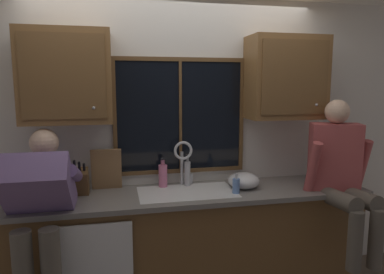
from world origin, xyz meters
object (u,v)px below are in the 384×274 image
cutting_board (106,169)px  bottle_green_glass (187,173)px  knife_block (81,182)px  bottle_tall_clear (163,175)px  mixing_bowl (244,181)px  soap_dispenser (236,185)px  person_sitting_on_counter (341,170)px  person_standing (40,212)px

cutting_board → bottle_green_glass: (0.69, -0.03, -0.06)m
knife_block → bottle_tall_clear: size_ratio=1.27×
mixing_bowl → bottle_tall_clear: 0.70m
knife_block → soap_dispenser: 1.25m
mixing_bowl → person_sitting_on_counter: bearing=-21.7°
person_sitting_on_counter → soap_dispenser: (-0.85, 0.15, -0.12)m
person_sitting_on_counter → bottle_green_glass: bearing=159.4°
cutting_board → soap_dispenser: 1.09m
cutting_board → bottle_green_glass: bearing=-2.8°
cutting_board → soap_dispenser: bearing=-17.7°
mixing_bowl → person_standing: bearing=-169.4°
person_standing → bottle_green_glass: 1.22m
bottle_green_glass → person_standing: bearing=-158.0°
person_standing → soap_dispenser: size_ratio=8.58×
person_standing → bottle_green_glass: person_standing is taller
soap_dispenser → bottle_tall_clear: bearing=150.8°
mixing_bowl → bottle_tall_clear: bottle_tall_clear is taller
mixing_bowl → soap_dispenser: soap_dispenser is taller
knife_block → soap_dispenser: size_ratio=1.87×
person_standing → knife_block: person_standing is taller
cutting_board → person_standing: bearing=-132.0°
knife_block → bottle_green_glass: size_ratio=1.14×
person_standing → mixing_bowl: person_standing is taller
cutting_board → bottle_tall_clear: bearing=-2.1°
knife_block → cutting_board: 0.24m
soap_dispenser → bottle_green_glass: bottle_green_glass is taller
soap_dispenser → person_standing: bearing=-173.8°
cutting_board → soap_dispenser: cutting_board is taller
soap_dispenser → bottle_green_glass: bearing=139.3°
knife_block → cutting_board: cutting_board is taller
person_standing → mixing_bowl: (1.59, 0.30, 0.05)m
person_sitting_on_counter → soap_dispenser: 0.87m
person_standing → cutting_board: person_standing is taller
knife_block → person_sitting_on_counter: bearing=-10.1°
mixing_bowl → bottle_tall_clear: (-0.68, 0.17, 0.04)m
mixing_bowl → soap_dispenser: 0.18m
knife_block → bottle_tall_clear: (0.67, 0.09, -0.00)m
person_sitting_on_counter → knife_block: bearing=169.9°
person_sitting_on_counter → bottle_green_glass: size_ratio=4.48×
knife_block → soap_dispenser: knife_block is taller
person_standing → knife_block: 0.46m
bottle_tall_clear → knife_block: bearing=-172.2°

